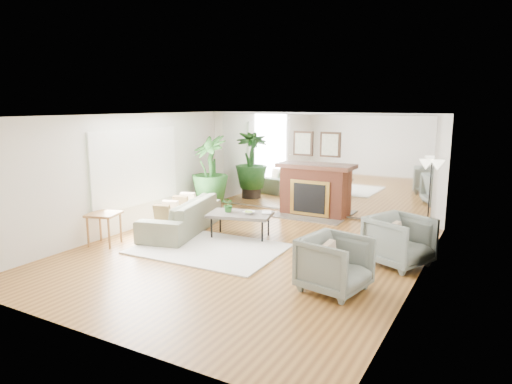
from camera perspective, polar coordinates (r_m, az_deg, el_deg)
The scene contains 18 objects.
ground at distance 8.46m, azimuth -1.43°, elevation -7.67°, with size 7.00×7.00×0.00m, color brown.
wall_left at distance 9.99m, azimuth -16.42°, elevation 2.15°, with size 0.02×7.00×2.50m, color silver.
wall_right at distance 7.14m, azimuth 19.69°, elevation -1.43°, with size 0.02×7.00×2.50m, color silver.
wall_back at distance 11.26m, azimuth 7.61°, elevation 3.45°, with size 6.00×0.02×2.50m, color silver.
mirror_panel at distance 11.24m, azimuth 7.57°, elevation 3.44°, with size 5.40×0.04×2.40m, color silver.
window_panel at distance 10.23m, azimuth -14.74°, elevation 3.00°, with size 0.04×2.40×1.50m, color #B2E09E.
fireplace at distance 11.14m, azimuth 7.10°, elevation 0.30°, with size 1.85×0.83×2.05m.
area_rug at distance 8.71m, azimuth -5.92°, elevation -7.06°, with size 2.68×1.92×0.03m, color white.
coffee_table at distance 9.33m, azimuth -1.98°, elevation -2.91°, with size 1.42×1.03×0.51m.
sofa at distance 9.89m, azimuth -9.29°, elevation -2.93°, with size 2.41×0.94×0.70m, color gray.
armchair_back at distance 8.12m, azimuth 17.49°, elevation -5.84°, with size 0.91×0.94×0.85m, color slate.
armchair_front at distance 6.82m, azimuth 9.82°, elevation -8.85°, with size 0.88×0.90×0.82m, color slate.
side_table at distance 9.30m, azimuth -18.48°, elevation -3.12°, with size 0.69×0.69×0.63m.
potted_ficus at distance 11.47m, azimuth -5.80°, elevation 2.53°, with size 1.16×1.16×1.93m.
floor_lamp at distance 10.19m, azimuth 21.06°, elevation 2.49°, with size 0.51×0.28×1.56m.
tabletop_plant at distance 9.38m, azimuth -3.43°, elevation -1.61°, with size 0.28×0.24×0.31m, color #306726.
fruit_bowl at distance 9.24m, azimuth -0.91°, elevation -2.59°, with size 0.23×0.23×0.06m, color olive.
book at distance 9.33m, azimuth 0.75°, elevation -2.57°, with size 0.19×0.26×0.02m, color olive.
Camera 1 is at (4.08, -6.90, 2.70)m, focal length 32.00 mm.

